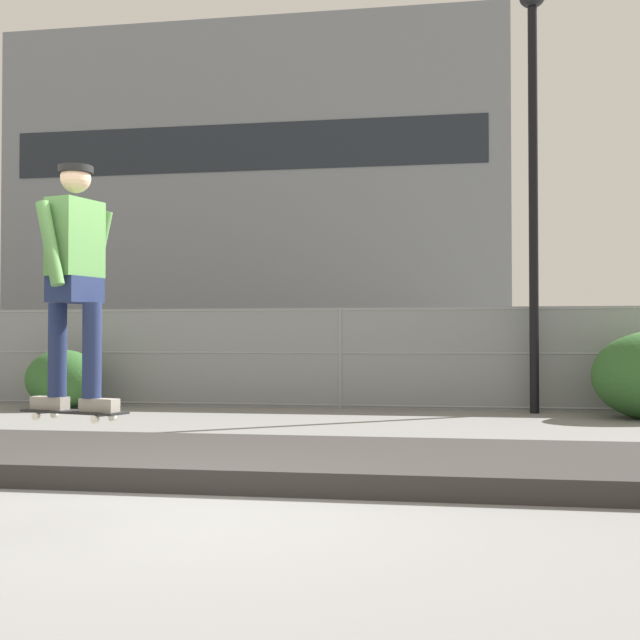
{
  "coord_description": "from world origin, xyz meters",
  "views": [
    {
      "loc": [
        2.12,
        -5.72,
        1.27
      ],
      "look_at": [
        0.21,
        5.7,
        1.54
      ],
      "focal_mm": 46.33,
      "sensor_mm": 36.0,
      "label": 1
    }
  ],
  "objects_px": {
    "skater": "(75,270)",
    "shrub_left": "(63,379)",
    "skateboard": "(74,412)",
    "street_lamp": "(533,150)",
    "parked_car_near": "(110,358)",
    "parked_car_mid": "(383,359)"
  },
  "relations": [
    {
      "from": "skater",
      "to": "shrub_left",
      "type": "xyz_separation_m",
      "value": [
        -4.48,
        8.71,
        -1.22
      ]
    },
    {
      "from": "skateboard",
      "to": "shrub_left",
      "type": "height_order",
      "value": "shrub_left"
    },
    {
      "from": "skater",
      "to": "street_lamp",
      "type": "xyz_separation_m",
      "value": [
        3.94,
        9.22,
        2.79
      ]
    },
    {
      "from": "skateboard",
      "to": "parked_car_near",
      "type": "height_order",
      "value": "parked_car_near"
    },
    {
      "from": "skater",
      "to": "parked_car_mid",
      "type": "xyz_separation_m",
      "value": [
        1.06,
        12.23,
        -0.92
      ]
    },
    {
      "from": "skateboard",
      "to": "skater",
      "type": "bearing_deg",
      "value": -116.57
    },
    {
      "from": "skater",
      "to": "shrub_left",
      "type": "height_order",
      "value": "skater"
    },
    {
      "from": "parked_car_near",
      "to": "skater",
      "type": "bearing_deg",
      "value": -67.22
    },
    {
      "from": "parked_car_near",
      "to": "shrub_left",
      "type": "xyz_separation_m",
      "value": [
        0.81,
        -3.87,
        -0.3
      ]
    },
    {
      "from": "parked_car_near",
      "to": "shrub_left",
      "type": "bearing_deg",
      "value": -78.22
    },
    {
      "from": "skateboard",
      "to": "parked_car_mid",
      "type": "distance_m",
      "value": 12.28
    },
    {
      "from": "street_lamp",
      "to": "parked_car_mid",
      "type": "distance_m",
      "value": 5.58
    },
    {
      "from": "skater",
      "to": "shrub_left",
      "type": "distance_m",
      "value": 9.87
    },
    {
      "from": "skater",
      "to": "parked_car_near",
      "type": "bearing_deg",
      "value": 112.78
    },
    {
      "from": "street_lamp",
      "to": "parked_car_mid",
      "type": "height_order",
      "value": "street_lamp"
    },
    {
      "from": "street_lamp",
      "to": "parked_car_mid",
      "type": "xyz_separation_m",
      "value": [
        -2.88,
        3.02,
        -3.71
      ]
    },
    {
      "from": "skater",
      "to": "shrub_left",
      "type": "bearing_deg",
      "value": 117.19
    },
    {
      "from": "street_lamp",
      "to": "parked_car_near",
      "type": "distance_m",
      "value": 10.49
    },
    {
      "from": "parked_car_mid",
      "to": "shrub_left",
      "type": "distance_m",
      "value": 6.56
    },
    {
      "from": "parked_car_near",
      "to": "parked_car_mid",
      "type": "relative_size",
      "value": 1.01
    },
    {
      "from": "skater",
      "to": "parked_car_near",
      "type": "distance_m",
      "value": 13.68
    },
    {
      "from": "parked_car_mid",
      "to": "shrub_left",
      "type": "xyz_separation_m",
      "value": [
        -5.54,
        -3.52,
        -0.3
      ]
    }
  ]
}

